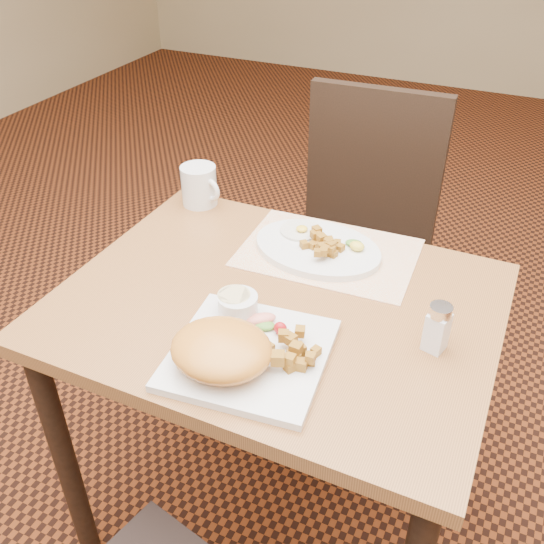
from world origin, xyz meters
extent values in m
plane|color=black|center=(0.00, 0.00, 0.00)|extent=(8.00, 8.00, 0.00)
cube|color=#9D6130|center=(0.00, 0.00, 0.73)|extent=(0.90, 0.70, 0.03)
cylinder|color=black|center=(-0.40, -0.30, 0.36)|extent=(0.05, 0.05, 0.71)
cylinder|color=black|center=(-0.40, 0.30, 0.36)|extent=(0.05, 0.05, 0.71)
cylinder|color=black|center=(0.40, 0.30, 0.36)|extent=(0.05, 0.05, 0.71)
cube|color=black|center=(-0.01, 0.57, 0.45)|extent=(0.44, 0.44, 0.05)
cylinder|color=black|center=(0.16, 0.76, 0.21)|extent=(0.04, 0.04, 0.42)
cylinder|color=black|center=(0.17, 0.40, 0.21)|extent=(0.04, 0.04, 0.42)
cylinder|color=black|center=(-0.20, 0.75, 0.21)|extent=(0.04, 0.04, 0.42)
cylinder|color=black|center=(-0.18, 0.39, 0.21)|extent=(0.04, 0.04, 0.42)
cube|color=black|center=(-0.02, 0.77, 0.72)|extent=(0.42, 0.06, 0.50)
cube|color=white|center=(0.04, 0.22, 0.75)|extent=(0.41, 0.30, 0.00)
cube|color=silver|center=(0.03, -0.18, 0.76)|extent=(0.31, 0.31, 0.02)
ellipsoid|color=orange|center=(0.00, -0.23, 0.80)|extent=(0.19, 0.17, 0.07)
ellipsoid|color=orange|center=(0.02, -0.25, 0.78)|extent=(0.07, 0.07, 0.03)
ellipsoid|color=orange|center=(-0.06, -0.20, 0.78)|extent=(0.07, 0.07, 0.03)
cylinder|color=silver|center=(-0.04, -0.09, 0.79)|extent=(0.08, 0.08, 0.04)
cylinder|color=beige|center=(-0.05, -0.09, 0.81)|extent=(0.07, 0.07, 0.01)
ellipsoid|color=#387223|center=(0.03, -0.11, 0.77)|extent=(0.05, 0.04, 0.01)
ellipsoid|color=red|center=(0.06, -0.11, 0.78)|extent=(0.03, 0.02, 0.03)
ellipsoid|color=#F28C72|center=(0.01, -0.10, 0.78)|extent=(0.07, 0.06, 0.02)
cylinder|color=white|center=(-0.05, 0.25, 0.77)|extent=(0.10, 0.10, 0.01)
ellipsoid|color=yellow|center=(-0.04, 0.24, 0.78)|extent=(0.03, 0.03, 0.01)
ellipsoid|color=#387223|center=(0.09, 0.24, 0.78)|extent=(0.04, 0.03, 0.01)
ellipsoid|color=yellow|center=(0.10, 0.23, 0.78)|extent=(0.04, 0.04, 0.02)
cube|color=white|center=(0.33, -0.01, 0.79)|extent=(0.05, 0.05, 0.08)
cylinder|color=silver|center=(0.33, -0.01, 0.84)|extent=(0.05, 0.05, 0.02)
cylinder|color=silver|center=(-0.36, 0.30, 0.80)|extent=(0.09, 0.09, 0.11)
torus|color=silver|center=(-0.32, 0.29, 0.81)|extent=(0.06, 0.03, 0.06)
cube|color=#AC721B|center=(0.06, -0.17, 0.78)|extent=(0.03, 0.03, 0.02)
cube|color=#AC721B|center=(0.09, -0.20, 0.79)|extent=(0.03, 0.03, 0.02)
cube|color=#AC721B|center=(0.11, -0.17, 0.77)|extent=(0.02, 0.02, 0.02)
cube|color=#AC721B|center=(0.12, -0.17, 0.77)|extent=(0.02, 0.02, 0.01)
cube|color=#AC721B|center=(0.11, -0.17, 0.79)|extent=(0.02, 0.02, 0.02)
cube|color=#AC721B|center=(0.11, -0.15, 0.78)|extent=(0.03, 0.03, 0.02)
cube|color=#AC721B|center=(0.15, -0.18, 0.79)|extent=(0.02, 0.02, 0.02)
cube|color=#AC721B|center=(0.14, -0.14, 0.77)|extent=(0.02, 0.02, 0.02)
cube|color=#AC721B|center=(0.10, -0.12, 0.79)|extent=(0.02, 0.02, 0.02)
cube|color=#AC721B|center=(0.11, -0.20, 0.79)|extent=(0.02, 0.02, 0.02)
cube|color=#AC721B|center=(0.14, -0.16, 0.78)|extent=(0.02, 0.03, 0.02)
cube|color=#AC721B|center=(0.09, -0.14, 0.79)|extent=(0.03, 0.03, 0.02)
cube|color=#AC721B|center=(0.11, -0.20, 0.77)|extent=(0.02, 0.02, 0.02)
cube|color=#AC721B|center=(0.10, -0.18, 0.77)|extent=(0.03, 0.03, 0.02)
cube|color=#AC721B|center=(0.13, -0.18, 0.78)|extent=(0.02, 0.02, 0.02)
cube|color=#AC721B|center=(0.11, -0.17, 0.78)|extent=(0.03, 0.03, 0.02)
cube|color=#AC721B|center=(0.08, -0.14, 0.79)|extent=(0.02, 0.02, 0.02)
cube|color=#AC721B|center=(0.02, 0.19, 0.78)|extent=(0.02, 0.02, 0.02)
cube|color=#AC721B|center=(0.03, 0.19, 0.78)|extent=(0.02, 0.02, 0.02)
cube|color=#AC721B|center=(0.01, 0.22, 0.78)|extent=(0.02, 0.02, 0.01)
cube|color=#AC721B|center=(0.06, 0.17, 0.79)|extent=(0.02, 0.02, 0.01)
cube|color=#AC721B|center=(0.04, 0.20, 0.79)|extent=(0.03, 0.03, 0.02)
cube|color=#AC721B|center=(0.03, 0.15, 0.79)|extent=(0.02, 0.02, 0.01)
cube|color=#AC721B|center=(0.04, 0.17, 0.79)|extent=(0.02, 0.02, 0.02)
cube|color=#AC721B|center=(0.00, 0.22, 0.79)|extent=(0.03, 0.03, 0.02)
cube|color=#AC721B|center=(0.05, 0.15, 0.79)|extent=(0.02, 0.02, 0.02)
cube|color=#AC721B|center=(0.02, 0.20, 0.79)|extent=(0.03, 0.03, 0.02)
cube|color=#AC721B|center=(0.05, 0.18, 0.79)|extent=(0.02, 0.02, 0.02)
cube|color=#AC721B|center=(0.03, 0.21, 0.78)|extent=(0.02, 0.02, 0.02)
cube|color=#AC721B|center=(0.01, 0.19, 0.78)|extent=(0.02, 0.02, 0.02)
cube|color=#AC721B|center=(0.04, 0.19, 0.79)|extent=(0.02, 0.02, 0.02)
cube|color=#AC721B|center=(0.02, 0.19, 0.78)|extent=(0.02, 0.02, 0.02)
cube|color=#AC721B|center=(0.00, 0.23, 0.79)|extent=(0.03, 0.03, 0.02)
cube|color=#AC721B|center=(0.05, 0.19, 0.78)|extent=(0.02, 0.02, 0.01)
cube|color=#AC721B|center=(-0.01, 0.19, 0.78)|extent=(0.02, 0.02, 0.02)
cube|color=#AC721B|center=(0.01, 0.22, 0.78)|extent=(0.02, 0.02, 0.02)
cube|color=#AC721B|center=(0.05, 0.23, 0.78)|extent=(0.02, 0.02, 0.01)
cube|color=#AC721B|center=(0.07, 0.21, 0.78)|extent=(0.02, 0.02, 0.02)
cube|color=#AC721B|center=(0.03, 0.21, 0.78)|extent=(0.02, 0.02, 0.01)
cube|color=#AC721B|center=(0.06, 0.18, 0.78)|extent=(0.02, 0.02, 0.01)
cube|color=#AC721B|center=(0.03, 0.17, 0.79)|extent=(0.02, 0.02, 0.02)
camera|label=1|loc=(0.41, -0.92, 1.52)|focal=40.00mm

